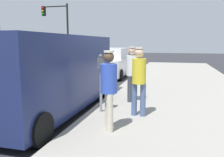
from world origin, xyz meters
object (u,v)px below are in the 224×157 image
object	(u,v)px
parking_meter_far	(136,59)
parked_sedan_ahead	(112,63)
parking_meter_near	(101,73)
pedestrian_in_white	(132,70)
parked_van	(50,72)
traffic_light_corner	(58,24)
pedestrian_in_yellow	(139,77)
pedestrian_in_blue	(109,86)

from	to	relation	value
parking_meter_far	parked_sedan_ahead	distance (m)	2.52
parking_meter_near	parked_sedan_ahead	bearing A→B (deg)	102.39
pedestrian_in_white	parked_sedan_ahead	world-z (taller)	pedestrian_in_white
parking_meter_far	parked_van	size ratio (longest dim) A/B	0.29
traffic_light_corner	parked_van	bearing A→B (deg)	-63.88
parking_meter_far	pedestrian_in_white	world-z (taller)	pedestrian_in_white
pedestrian_in_yellow	pedestrian_in_white	distance (m)	1.46
parked_van	traffic_light_corner	world-z (taller)	traffic_light_corner
pedestrian_in_yellow	parked_van	bearing A→B (deg)	176.69
pedestrian_in_blue	pedestrian_in_white	size ratio (longest dim) A/B	0.98
pedestrian_in_blue	parking_meter_far	bearing A→B (deg)	94.51
traffic_light_corner	parking_meter_near	bearing A→B (deg)	-58.86
parked_sedan_ahead	traffic_light_corner	xyz separation A→B (m)	(-6.14, 5.31, 2.77)
parking_meter_far	parked_van	bearing A→B (deg)	-104.66
pedestrian_in_blue	pedestrian_in_yellow	size ratio (longest dim) A/B	0.97
pedestrian_in_yellow	parked_van	xyz separation A→B (m)	(-2.51, 0.14, 0.03)
parking_meter_far	traffic_light_corner	size ratio (longest dim) A/B	0.29
parking_meter_far	pedestrian_in_yellow	bearing A→B (deg)	-80.29
traffic_light_corner	pedestrian_in_blue	bearing A→B (deg)	-59.41
pedestrian_in_blue	pedestrian_in_white	xyz separation A→B (m)	(0.04, 2.53, 0.02)
parked_sedan_ahead	pedestrian_in_yellow	bearing A→B (deg)	-70.83
parked_van	parked_sedan_ahead	size ratio (longest dim) A/B	1.18
traffic_light_corner	parked_sedan_ahead	bearing A→B (deg)	-40.87
parking_meter_near	traffic_light_corner	distance (m)	15.30
parking_meter_near	traffic_light_corner	bearing A→B (deg)	121.14
pedestrian_in_yellow	parked_van	distance (m)	2.51
parked_van	traffic_light_corner	xyz separation A→B (m)	(-6.32, 12.89, 2.36)
parked_sedan_ahead	traffic_light_corner	bearing A→B (deg)	139.13
parking_meter_near	parking_meter_far	distance (m)	5.79
parking_meter_far	traffic_light_corner	distance (m)	10.85
pedestrian_in_white	parked_van	xyz separation A→B (m)	(-2.09, -1.25, 0.03)
pedestrian_in_blue	parked_van	size ratio (longest dim) A/B	0.32
pedestrian_in_yellow	parking_meter_near	bearing A→B (deg)	174.82
parking_meter_far	pedestrian_in_blue	distance (m)	7.03
parking_meter_near	pedestrian_in_yellow	xyz separation A→B (m)	(1.01, -0.09, -0.05)
pedestrian_in_blue	pedestrian_in_white	distance (m)	2.53
parking_meter_far	pedestrian_in_yellow	world-z (taller)	pedestrian_in_yellow
parking_meter_near	parked_sedan_ahead	size ratio (longest dim) A/B	0.34
parked_van	parking_meter_near	bearing A→B (deg)	-2.05
pedestrian_in_yellow	parked_sedan_ahead	xyz separation A→B (m)	(-2.68, 7.72, -0.38)
parking_meter_far	parked_sedan_ahead	bearing A→B (deg)	132.39
parking_meter_near	pedestrian_in_white	world-z (taller)	pedestrian_in_white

